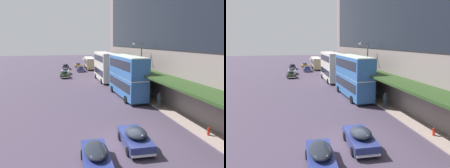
# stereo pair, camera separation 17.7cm
# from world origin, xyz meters

# --- Properties ---
(ground) EXTENTS (240.00, 240.00, 0.00)m
(ground) POSITION_xyz_m (0.00, 0.00, 0.00)
(ground) COLOR #44394B
(transit_bus_kerbside_front) EXTENTS (2.92, 10.50, 5.98)m
(transit_bus_kerbside_front) POSITION_xyz_m (4.27, 14.15, 3.23)
(transit_bus_kerbside_front) COLOR #2E5FA2
(transit_bus_kerbside_front) RESTS_ON ground
(transit_bus_kerbside_rear) EXTENTS (3.00, 10.77, 3.33)m
(transit_bus_kerbside_rear) POSITION_xyz_m (3.88, 49.29, 1.90)
(transit_bus_kerbside_rear) COLOR tan
(transit_bus_kerbside_rear) RESTS_ON ground
(transit_bus_kerbside_far) EXTENTS (2.78, 10.50, 5.79)m
(transit_bus_kerbside_far) POSITION_xyz_m (3.92, 28.13, 3.13)
(transit_bus_kerbside_far) COLOR beige
(transit_bus_kerbside_far) RESTS_ON ground
(sedan_second_near) EXTENTS (2.13, 4.51, 1.51)m
(sedan_second_near) POSITION_xyz_m (0.20, -0.79, 0.75)
(sedan_second_near) COLOR navy
(sedan_second_near) RESTS_ON ground
(sedan_second_mid) EXTENTS (2.07, 4.70, 1.54)m
(sedan_second_mid) POSITION_xyz_m (-3.57, 39.77, 0.76)
(sedan_second_mid) COLOR beige
(sedan_second_mid) RESTS_ON ground
(sedan_far_back) EXTENTS (2.04, 4.32, 1.54)m
(sedan_far_back) POSITION_xyz_m (0.60, 43.72, 0.76)
(sedan_far_back) COLOR navy
(sedan_far_back) RESTS_ON ground
(sedan_trailing_near) EXTENTS (1.92, 4.54, 1.56)m
(sedan_trailing_near) POSITION_xyz_m (-3.12, 50.19, 0.77)
(sedan_trailing_near) COLOR black
(sedan_trailing_near) RESTS_ON ground
(sedan_oncoming_front) EXTENTS (1.99, 5.05, 1.51)m
(sedan_oncoming_front) POSITION_xyz_m (-3.18, -3.08, 0.75)
(sedan_oncoming_front) COLOR navy
(sedan_oncoming_front) RESTS_ON ground
(sedan_lead_mid) EXTENTS (1.84, 4.55, 1.52)m
(sedan_lead_mid) POSITION_xyz_m (0.77, 53.73, 0.75)
(sedan_lead_mid) COLOR olive
(sedan_lead_mid) RESTS_ON ground
(sedan_oncoming_rear) EXTENTS (1.99, 4.32, 1.60)m
(sedan_oncoming_rear) POSITION_xyz_m (-3.99, 34.08, 0.79)
(sedan_oncoming_rear) COLOR #222F1D
(sedan_oncoming_rear) RESTS_ON ground
(pedestrian_at_kerb) EXTENTS (0.38, 0.58, 1.86)m
(pedestrian_at_kerb) POSITION_xyz_m (6.33, 7.78, 1.18)
(pedestrian_at_kerb) COLOR #263338
(pedestrian_at_kerb) RESTS_ON sidewalk_kerb
(street_lamp) EXTENTS (1.50, 0.28, 7.66)m
(street_lamp) POSITION_xyz_m (6.67, 15.15, 4.56)
(street_lamp) COLOR #4C4C51
(street_lamp) RESTS_ON sidewalk_kerb
(fire_hydrant) EXTENTS (0.20, 0.40, 0.70)m
(fire_hydrant) POSITION_xyz_m (6.82, -0.62, 0.49)
(fire_hydrant) COLOR red
(fire_hydrant) RESTS_ON sidewalk_kerb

